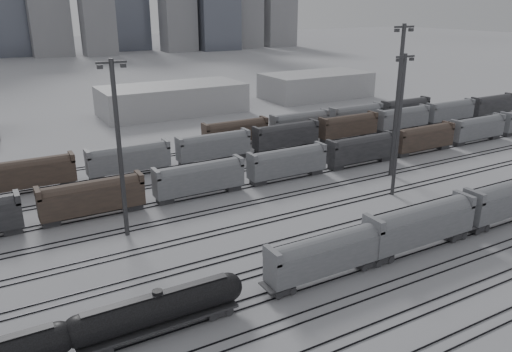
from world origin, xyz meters
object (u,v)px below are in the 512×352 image
hopper_car_b (420,223)px  tank_car_b (159,309)px  light_mast_c (399,123)px  hopper_car_c (509,198)px  hopper_car_a (326,253)px

hopper_car_b → tank_car_b: bearing=-180.0°
tank_car_b → light_mast_c: 49.13m
hopper_car_b → hopper_car_c: 17.80m
tank_car_b → hopper_car_a: (19.78, 0.00, 0.79)m
tank_car_b → hopper_car_b: hopper_car_b is taller
hopper_car_b → hopper_car_c: bearing=0.0°
hopper_car_a → hopper_car_b: bearing=0.0°
hopper_car_a → hopper_car_c: 32.55m
hopper_car_a → light_mast_c: 31.47m
tank_car_b → hopper_car_b: 34.54m
hopper_car_a → hopper_car_c: size_ratio=0.91×
light_mast_c → hopper_car_b: bearing=-124.6°
tank_car_b → hopper_car_c: size_ratio=1.07×
tank_car_b → hopper_car_c: hopper_car_c is taller
hopper_car_b → hopper_car_c: (17.80, 0.00, -0.01)m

